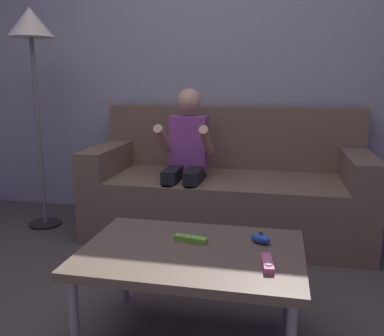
{
  "coord_description": "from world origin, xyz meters",
  "views": [
    {
      "loc": [
        0.56,
        -1.35,
        1.09
      ],
      "look_at": [
        0.1,
        0.86,
        0.61
      ],
      "focal_mm": 39.0,
      "sensor_mm": 36.0,
      "label": 1
    }
  ],
  "objects": [
    {
      "name": "floor_lamp",
      "position": [
        -1.15,
        1.37,
        1.36
      ],
      "size": [
        0.32,
        0.32,
        1.57
      ],
      "color": "black",
      "rests_on": "ground"
    },
    {
      "name": "game_remote_pink_near_edge",
      "position": [
        0.54,
        0.09,
        0.43
      ],
      "size": [
        0.05,
        0.14,
        0.03
      ],
      "color": "pink",
      "rests_on": "coffee_table"
    },
    {
      "name": "game_remote_lime_far_corner",
      "position": [
        0.22,
        0.26,
        0.43
      ],
      "size": [
        0.14,
        0.06,
        0.03
      ],
      "color": "#72C638",
      "rests_on": "coffee_table"
    },
    {
      "name": "couch",
      "position": [
        0.21,
        1.52,
        0.31
      ],
      "size": [
        1.9,
        0.8,
        0.89
      ],
      "color": "#75604C",
      "rests_on": "ground"
    },
    {
      "name": "person_seated_on_couch",
      "position": [
        -0.04,
        1.33,
        0.58
      ],
      "size": [
        0.35,
        0.43,
        1.03
      ],
      "color": "black",
      "rests_on": "ground"
    },
    {
      "name": "coffee_table",
      "position": [
        0.24,
        0.19,
        0.38
      ],
      "size": [
        0.88,
        0.62,
        0.42
      ],
      "color": "brown",
      "rests_on": "ground"
    },
    {
      "name": "nunchuk_blue",
      "position": [
        0.51,
        0.31,
        0.44
      ],
      "size": [
        0.1,
        0.08,
        0.05
      ],
      "color": "blue",
      "rests_on": "coffee_table"
    },
    {
      "name": "wall_back",
      "position": [
        0.0,
        1.91,
        1.25
      ],
      "size": [
        4.91,
        0.05,
        2.5
      ],
      "primitive_type": "cube",
      "color": "#999EA8",
      "rests_on": "ground"
    }
  ]
}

